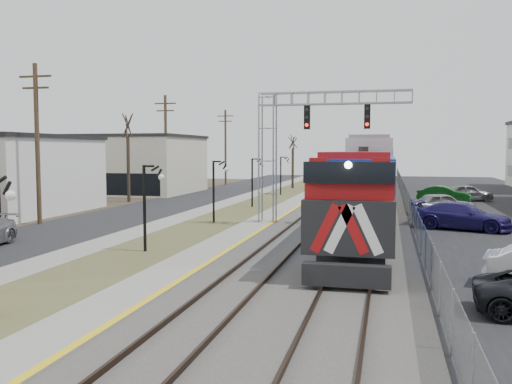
% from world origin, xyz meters
% --- Properties ---
extents(street_west, '(7.00, 120.00, 0.04)m').
position_xyz_m(street_west, '(-11.50, 35.00, 0.02)').
color(street_west, black).
rests_on(street_west, ground).
extents(sidewalk, '(2.00, 120.00, 0.08)m').
position_xyz_m(sidewalk, '(-7.00, 35.00, 0.04)').
color(sidewalk, gray).
rests_on(sidewalk, ground).
extents(grass_median, '(4.00, 120.00, 0.06)m').
position_xyz_m(grass_median, '(-4.00, 35.00, 0.03)').
color(grass_median, '#49512B').
rests_on(grass_median, ground).
extents(platform, '(2.00, 120.00, 0.24)m').
position_xyz_m(platform, '(-1.00, 35.00, 0.12)').
color(platform, gray).
rests_on(platform, ground).
extents(ballast_bed, '(8.00, 120.00, 0.20)m').
position_xyz_m(ballast_bed, '(4.00, 35.00, 0.10)').
color(ballast_bed, '#595651').
rests_on(ballast_bed, ground).
extents(platform_edge, '(0.24, 120.00, 0.01)m').
position_xyz_m(platform_edge, '(-0.12, 35.00, 0.24)').
color(platform_edge, gold).
rests_on(platform_edge, platform).
extents(track_near, '(1.58, 120.00, 0.15)m').
position_xyz_m(track_near, '(2.00, 35.00, 0.28)').
color(track_near, '#2D2119').
rests_on(track_near, ballast_bed).
extents(track_far, '(1.58, 120.00, 0.15)m').
position_xyz_m(track_far, '(5.50, 35.00, 0.28)').
color(track_far, '#2D2119').
rests_on(track_far, ballast_bed).
extents(train, '(3.00, 85.85, 5.33)m').
position_xyz_m(train, '(5.50, 57.03, 2.92)').
color(train, '#1431A8').
rests_on(train, ground).
extents(signal_gantry, '(9.00, 1.07, 8.15)m').
position_xyz_m(signal_gantry, '(1.22, 27.99, 5.59)').
color(signal_gantry, gray).
rests_on(signal_gantry, ground).
extents(lampposts, '(0.14, 62.14, 4.00)m').
position_xyz_m(lampposts, '(-4.00, 18.29, 2.00)').
color(lampposts, black).
rests_on(lampposts, ground).
extents(utility_poles, '(0.28, 80.28, 10.00)m').
position_xyz_m(utility_poles, '(-14.50, 25.00, 5.00)').
color(utility_poles, '#4C3823').
rests_on(utility_poles, ground).
extents(fence, '(0.04, 120.00, 1.60)m').
position_xyz_m(fence, '(8.20, 35.00, 0.80)').
color(fence, gray).
rests_on(fence, ground).
extents(bare_trees, '(12.30, 42.30, 5.95)m').
position_xyz_m(bare_trees, '(-12.66, 38.91, 2.70)').
color(bare_trees, '#382D23').
rests_on(bare_trees, ground).
extents(car_lot_d, '(5.90, 3.78, 1.59)m').
position_xyz_m(car_lot_d, '(10.99, 28.78, 0.80)').
color(car_lot_d, navy).
rests_on(car_lot_d, ground).
extents(car_lot_e, '(4.92, 3.28, 1.56)m').
position_xyz_m(car_lot_e, '(10.62, 36.57, 0.78)').
color(car_lot_e, gray).
rests_on(car_lot_e, ground).
extents(car_lot_f, '(4.72, 2.42, 1.48)m').
position_xyz_m(car_lot_f, '(11.53, 45.47, 0.74)').
color(car_lot_f, '#0E4615').
rests_on(car_lot_f, ground).
extents(car_lot_g, '(4.79, 2.86, 1.53)m').
position_xyz_m(car_lot_g, '(13.75, 47.64, 0.76)').
color(car_lot_g, slate).
rests_on(car_lot_g, ground).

